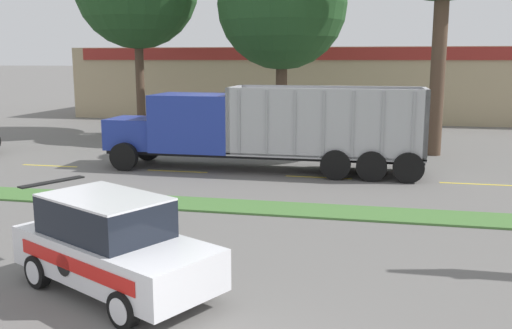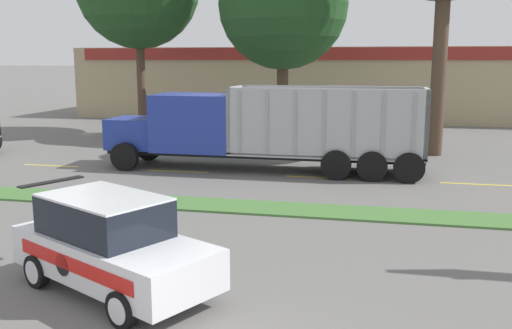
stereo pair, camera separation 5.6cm
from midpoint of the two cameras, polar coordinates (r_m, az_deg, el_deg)
grass_verge at (r=16.16m, az=5.66°, el=-4.61°), size 120.00×1.47×0.06m
centre_line_2 at (r=24.33m, az=-19.78°, el=-0.10°), size 2.40×0.14×0.01m
centre_line_3 at (r=21.97m, az=-7.74°, el=-0.66°), size 2.40×0.14×0.01m
centre_line_4 at (r=20.78m, az=6.41°, el=-1.28°), size 2.40×0.14×0.01m
centre_line_5 at (r=20.95m, az=21.27°, el=-1.85°), size 2.40×0.14×0.01m
dump_truck_trail at (r=21.97m, az=-2.02°, el=3.46°), size 12.20×2.64×3.21m
rally_car at (r=10.87m, az=-14.15°, el=-7.72°), size 4.50×3.47×1.81m
store_building_backdrop at (r=44.08m, az=7.87°, el=8.20°), size 36.39×12.10×4.99m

